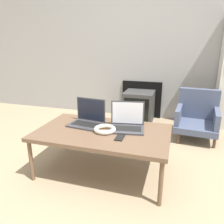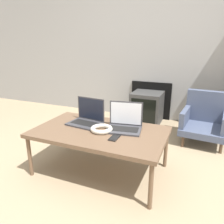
% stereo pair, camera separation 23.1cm
% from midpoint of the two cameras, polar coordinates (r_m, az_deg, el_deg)
% --- Properties ---
extents(ground_plane, '(14.00, 14.00, 0.00)m').
position_cam_midpoint_polar(ground_plane, '(2.05, -3.57, -19.26)').
color(ground_plane, '#998466').
extents(wall_back, '(7.00, 0.08, 2.60)m').
position_cam_midpoint_polar(wall_back, '(3.70, 11.87, 18.15)').
color(wall_back, '#999999').
rests_on(wall_back, ground_plane).
extents(table, '(1.25, 0.74, 0.44)m').
position_cam_midpoint_polar(table, '(2.09, -0.05, -5.66)').
color(table, brown).
rests_on(table, ground_plane).
extents(laptop_left, '(0.35, 0.28, 0.26)m').
position_cam_midpoint_polar(laptop_left, '(2.25, -3.62, -1.59)').
color(laptop_left, '#38383D').
rests_on(laptop_left, table).
extents(laptop_right, '(0.36, 0.29, 0.26)m').
position_cam_midpoint_polar(laptop_right, '(2.10, 6.44, -3.01)').
color(laptop_right, '#38383D').
rests_on(laptop_right, table).
extents(headphones, '(0.21, 0.21, 0.04)m').
position_cam_midpoint_polar(headphones, '(2.05, 0.45, -4.52)').
color(headphones, beige).
rests_on(headphones, table).
extents(phone, '(0.07, 0.14, 0.01)m').
position_cam_midpoint_polar(phone, '(1.92, 4.11, -6.79)').
color(phone, black).
rests_on(phone, table).
extents(tv, '(0.46, 0.47, 0.49)m').
position_cam_midpoint_polar(tv, '(3.55, 10.94, 1.15)').
color(tv, '#383838').
rests_on(tv, ground_plane).
extents(armchair, '(0.57, 0.61, 0.63)m').
position_cam_midpoint_polar(armchair, '(3.11, 25.08, -1.55)').
color(armchair, '#47516B').
rests_on(armchair, ground_plane).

